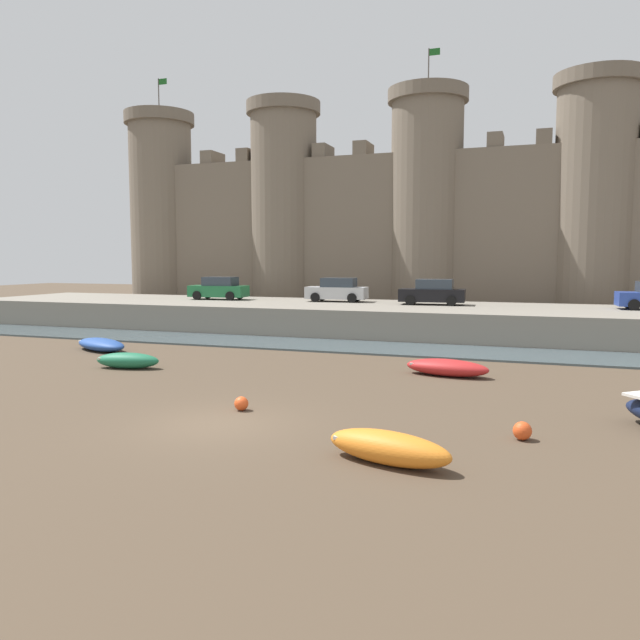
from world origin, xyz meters
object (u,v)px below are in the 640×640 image
Objects in this scene: rowboat_near_channel_right at (447,367)px; car_quay_centre_east at (337,290)px; rowboat_foreground_centre at (128,360)px; mooring_buoy_near_shore at (241,404)px; rowboat_midflat_right at (101,344)px; mooring_buoy_near_channel at (522,431)px; car_quay_centre_west at (219,289)px; car_quay_east at (433,292)px; rowboat_midflat_left at (388,447)px.

rowboat_near_channel_right is 0.83× the size of car_quay_centre_east.
mooring_buoy_near_shore is (7.93, -5.07, -0.14)m from rowboat_foreground_centre.
rowboat_midflat_right is 0.97× the size of car_quay_centre_east.
rowboat_foreground_centre is 6.68× the size of mooring_buoy_near_shore.
mooring_buoy_near_channel is at bearing -2.80° from mooring_buoy_near_shore.
rowboat_foreground_centre is at bearing -100.81° from car_quay_centre_east.
rowboat_near_channel_right is at bearing 12.10° from rowboat_foreground_centre.
rowboat_near_channel_right is 17.61m from rowboat_midflat_right.
mooring_buoy_near_channel is 0.12× the size of car_quay_centre_west.
car_quay_centre_east reaches higher than rowboat_foreground_centre.
car_quay_centre_west is at bearing -179.79° from car_quay_east.
car_quay_centre_west is (-18.53, 26.07, 2.13)m from rowboat_midflat_left.
mooring_buoy_near_channel is (20.67, -9.33, -0.09)m from rowboat_midflat_right.
rowboat_midflat_left is 15.82m from rowboat_foreground_centre.
rowboat_near_channel_right is 7.23× the size of mooring_buoy_near_channel.
car_quay_centre_east is at bearing 4.87° from car_quay_centre_west.
rowboat_foreground_centre is 9.41m from mooring_buoy_near_shore.
rowboat_near_channel_right reaches higher than mooring_buoy_near_channel.
rowboat_midflat_left is at bearing -69.80° from car_quay_centre_east.
mooring_buoy_near_channel is at bearing -47.19° from car_quay_centre_west.
car_quay_east reaches higher than rowboat_midflat_left.
car_quay_centre_west is at bearing 141.02° from rowboat_near_channel_right.
rowboat_midflat_left is 0.77× the size of car_quay_centre_west.
rowboat_midflat_left is 0.79× the size of rowboat_midflat_right.
rowboat_foreground_centre is 18.47m from car_quay_centre_west.
rowboat_midflat_right reaches higher than mooring_buoy_near_channel.
rowboat_foreground_centre is at bearing -119.79° from car_quay_east.
car_quay_centre_west is at bearing 132.81° from mooring_buoy_near_channel.
car_quay_centre_east and car_quay_centre_west have the same top height.
rowboat_near_channel_right is 18.39m from car_quay_centre_east.
car_quay_centre_west is (-13.09, 22.66, 2.30)m from mooring_buoy_near_shore.
rowboat_midflat_right is 13.93m from car_quay_centre_west.
rowboat_foreground_centre is 17.10m from mooring_buoy_near_channel.
rowboat_near_channel_right is 9.43m from mooring_buoy_near_shore.
mooring_buoy_near_channel is 31.53m from car_quay_centre_west.
mooring_buoy_near_shore is at bearing -79.28° from car_quay_centre_east.
car_quay_east is at bearing 43.43° from rowboat_midflat_right.
rowboat_midflat_left is at bearing -32.10° from mooring_buoy_near_shore.
rowboat_foreground_centre is at bearing -167.90° from rowboat_near_channel_right.
mooring_buoy_near_channel is (16.20, -5.47, -0.11)m from rowboat_foreground_centre.
mooring_buoy_near_channel is at bearing -18.66° from rowboat_foreground_centre.
car_quay_centre_west is (-5.16, 17.60, 2.17)m from rowboat_foreground_centre.
rowboat_midflat_left is 0.77× the size of car_quay_east.
mooring_buoy_near_shore is at bearing -123.32° from rowboat_near_channel_right.
rowboat_midflat_left is at bearing -88.72° from rowboat_near_channel_right.
car_quay_centre_west reaches higher than rowboat_near_channel_right.
mooring_buoy_near_shore is 0.10× the size of car_quay_east.
rowboat_near_channel_right is 15.30m from car_quay_east.
car_quay_centre_east reaches higher than rowboat_near_channel_right.
rowboat_foreground_centre is 0.70× the size of car_quay_east.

